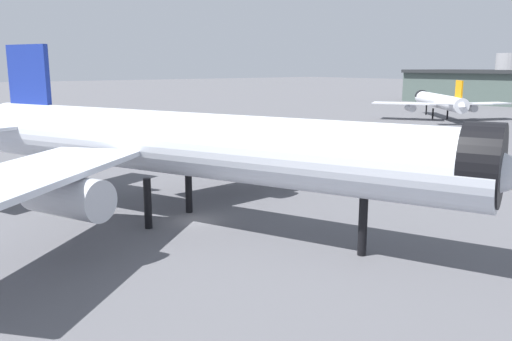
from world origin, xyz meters
TOP-DOWN VIEW (x-y plane):
  - ground at (0.00, 0.00)m, footprint 900.00×900.00m
  - airliner_near_gate at (0.27, -0.92)m, footprint 53.19×47.46m
  - airliner_far_taxiway at (-39.69, 99.13)m, footprint 33.54×30.51m
  - traffic_cone_wingtip at (-10.87, 26.96)m, footprint 0.47×0.47m

SIDE VIEW (x-z plane):
  - ground at x=0.00m, z-range 0.00..0.00m
  - traffic_cone_wingtip at x=-10.87m, z-range 0.00..0.59m
  - airliner_far_taxiway at x=-39.69m, z-range -0.62..9.76m
  - airliner_near_gate at x=0.27m, z-range -0.94..14.89m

